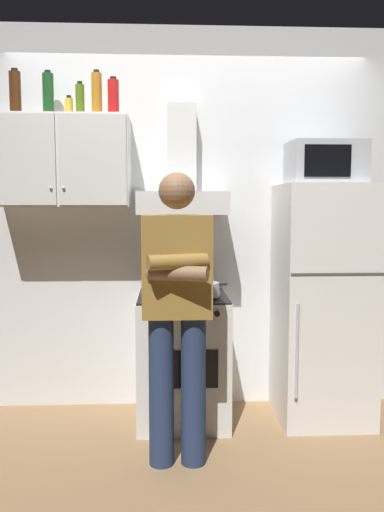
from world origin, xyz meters
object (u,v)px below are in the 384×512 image
object	(u,v)px
bottle_liquor_amber	(97,94)
bottle_soda_red	(113,97)
bottle_rum_dark	(15,93)
cooking_pot	(203,289)
range_hood	(182,185)
bottle_spice_jar	(69,107)
person_standing	(177,308)
bottle_olive_oil	(80,100)
microwave	(325,163)
stove_oven	(183,358)
refrigerator	(322,303)
bottle_wine_green	(48,95)
upper_cabinet	(62,162)

from	to	relation	value
bottle_liquor_amber	bottle_soda_red	distance (m)	0.11
bottle_rum_dark	bottle_soda_red	world-z (taller)	bottle_rum_dark
cooking_pot	bottle_liquor_amber	xyz separation A→B (m)	(-0.69, 0.22, 1.27)
bottle_rum_dark	bottle_liquor_amber	bearing A→B (deg)	-1.20
range_hood	bottle_liquor_amber	bearing A→B (deg)	-177.16
range_hood	bottle_spice_jar	bearing A→B (deg)	176.81
person_standing	bottle_olive_oil	distance (m)	1.58
range_hood	bottle_soda_red	world-z (taller)	bottle_soda_red
microwave	bottle_olive_oil	world-z (taller)	bottle_olive_oil
person_standing	bottle_spice_jar	xyz separation A→B (m)	(-0.70, 0.77, 1.21)
stove_oven	person_standing	bearing A→B (deg)	-94.72
stove_oven	bottle_olive_oil	world-z (taller)	bottle_olive_oil
refrigerator	bottle_wine_green	world-z (taller)	bottle_wine_green
bottle_olive_oil	microwave	bearing A→B (deg)	-4.01
upper_cabinet	microwave	bearing A→B (deg)	-3.48
microwave	cooking_pot	xyz separation A→B (m)	(-0.82, -0.14, -0.82)
bottle_wine_green	bottle_spice_jar	size ratio (longest dim) A/B	2.15
cooking_pot	bottle_rum_dark	size ratio (longest dim) A/B	1.04
bottle_liquor_amber	bottle_soda_red	xyz separation A→B (m)	(0.11, 0.01, -0.02)
person_standing	microwave	bearing A→B (deg)	32.00
range_hood	person_standing	bearing A→B (deg)	-93.91
range_hood	cooking_pot	size ratio (longest dim) A/B	2.43
stove_oven	range_hood	size ratio (longest dim) A/B	1.17
bottle_liquor_amber	range_hood	bearing A→B (deg)	2.84
bottle_wine_green	stove_oven	bearing A→B (deg)	-10.84
person_standing	bottle_olive_oil	world-z (taller)	bottle_olive_oil
bottle_liquor_amber	cooking_pot	bearing A→B (deg)	-17.57
bottle_rum_dark	bottle_olive_oil	bearing A→B (deg)	3.15
bottle_spice_jar	person_standing	bearing A→B (deg)	-47.77
cooking_pot	person_standing	bearing A→B (deg)	-110.30
refrigerator	bottle_soda_red	size ratio (longest dim) A/B	6.44
refrigerator	bottle_spice_jar	size ratio (longest dim) A/B	11.47
upper_cabinet	bottle_wine_green	size ratio (longest dim) A/B	3.00
upper_cabinet	bottle_rum_dark	bearing A→B (deg)	-176.97
bottle_wine_green	bottle_olive_oil	bearing A→B (deg)	-9.82
refrigerator	bottle_spice_jar	world-z (taller)	bottle_spice_jar
bottle_wine_green	bottle_rum_dark	size ratio (longest dim) A/B	1.02
bottle_liquor_amber	bottle_rum_dark	distance (m)	0.53
bottle_liquor_amber	bottle_wine_green	bearing A→B (deg)	167.81
upper_cabinet	bottle_wine_green	distance (m)	0.45
range_hood	refrigerator	distance (m)	1.25
microwave	bottle_wine_green	distance (m)	1.90
stove_oven	range_hood	bearing A→B (deg)	90.00
upper_cabinet	bottle_liquor_amber	bearing A→B (deg)	-6.25
person_standing	cooking_pot	size ratio (longest dim) A/B	5.32
cooking_pot	bottle_spice_jar	size ratio (longest dim) A/B	2.21
cooking_pot	bottle_liquor_amber	bearing A→B (deg)	162.43
refrigerator	person_standing	xyz separation A→B (m)	(-1.00, -0.61, 0.10)
bottle_wine_green	bottle_rum_dark	distance (m)	0.21
microwave	bottle_liquor_amber	xyz separation A→B (m)	(-1.51, 0.08, 0.45)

